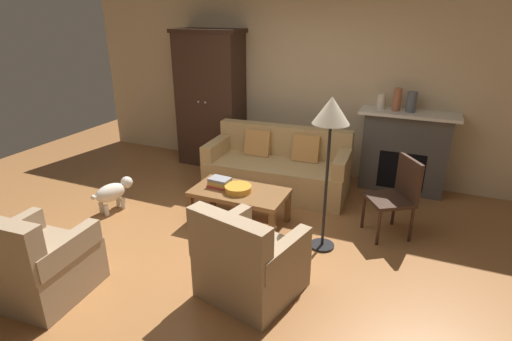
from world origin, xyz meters
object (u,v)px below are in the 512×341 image
Objects in this scene: armoire at (211,99)px; side_chair_wooden at (397,192)px; coffee_table at (239,195)px; couch at (278,169)px; armchair_near_right at (249,263)px; armchair_near_left at (37,265)px; book_stack at (219,182)px; floor_lamp at (331,120)px; mantel_vase_terracotta at (397,100)px; mantel_vase_cream at (381,101)px; mantel_vase_slate at (411,102)px; dog at (113,192)px; fireplace at (404,151)px; fruit_bowl at (238,189)px.

side_chair_wooden is at bearing -22.22° from armoire.
armoire is at bearing 127.54° from coffee_table.
armchair_near_right is (0.54, -2.19, -0.00)m from couch.
book_stack is at bearing 67.30° from armchair_near_left.
floor_lamp is at bearing -138.73° from side_chair_wooden.
mantel_vase_terracotta is at bearing 73.47° from armchair_near_right.
side_chair_wooden reaches higher than book_stack.
mantel_vase_cream is 0.23× the size of armchair_near_right.
mantel_vase_slate is at bearing 46.32° from coffee_table.
mantel_vase_cream is at bearing 180.00° from mantel_vase_slate.
coffee_table is 0.68× the size of floor_lamp.
armchair_near_left is 0.95× the size of armchair_near_right.
floor_lamp is (1.30, -0.13, 0.92)m from book_stack.
mantel_vase_cream reaches higher than dog.
floor_lamp is (-0.44, -1.86, 0.13)m from mantel_vase_terracotta.
dog is at bearing -98.72° from armoire.
mantel_vase_terracotta is 4.52m from armchair_near_left.
book_stack is 2.58m from mantel_vase_terracotta.
couch is at bearing 85.41° from coffee_table.
fireplace is 4.75× the size of mantel_vase_slate.
floor_lamp reaches higher than fruit_bowl.
fruit_bowl is 1.77m from side_chair_wooden.
armoire reaches higher than book_stack.
coffee_table is at bearing -130.41° from mantel_vase_terracotta.
mantel_vase_slate is (0.38, 0.00, 0.02)m from mantel_vase_cream.
armoire is 2.19m from dog.
coffee_table is 1.25× the size of armchair_near_left.
fireplace is 2.15m from floor_lamp.
armchair_near_left is 2.94m from floor_lamp.
side_chair_wooden is (1.61, -0.60, 0.19)m from couch.
mantel_vase_terracotta is at bearing 180.00° from mantel_vase_slate.
dog is (-3.26, -2.07, -1.01)m from mantel_vase_slate.
side_chair_wooden is (0.04, -1.30, -0.06)m from fireplace.
armoire reaches higher than mantel_vase_terracotta.
fireplace is at bearing 90.00° from mantel_vase_slate.
book_stack is (-0.26, 0.04, 0.02)m from fruit_bowl.
side_chair_wooden is (2.75, 2.34, 0.20)m from armchair_near_left.
armchair_near_left is (-0.79, -1.89, -0.16)m from book_stack.
fruit_bowl reaches higher than coffee_table.
armchair_near_right is at bearing -60.88° from coffee_table.
floor_lamp is (-0.62, -1.86, 0.14)m from mantel_vase_slate.
mantel_vase_cream is 0.72× the size of mantel_vase_terracotta.
armchair_near_left is at bearing -155.93° from armchair_near_right.
fireplace reaches higher than side_chair_wooden.
mantel_vase_cream is 1.88m from floor_lamp.
mantel_vase_cream is at bearing 35.68° from dog.
armchair_near_right reaches higher than dog.
fruit_bowl is 2.45m from mantel_vase_terracotta.
side_chair_wooden is (1.07, 1.59, 0.20)m from armchair_near_right.
fireplace is 0.76m from mantel_vase_cream.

